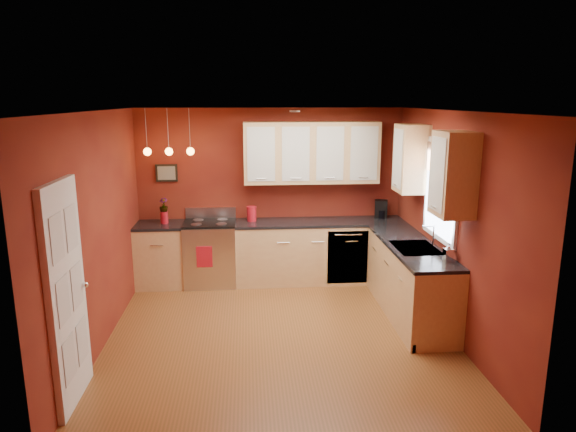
{
  "coord_description": "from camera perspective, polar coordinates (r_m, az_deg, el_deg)",
  "views": [
    {
      "loc": [
        -0.35,
        -5.62,
        2.73
      ],
      "look_at": [
        0.18,
        1.0,
        1.21
      ],
      "focal_mm": 32.0,
      "sensor_mm": 36.0,
      "label": 1
    }
  ],
  "objects": [
    {
      "name": "coffee_maker",
      "position": [
        8.0,
        10.31,
        0.7
      ],
      "size": [
        0.22,
        0.22,
        0.27
      ],
      "rotation": [
        0.0,
        0.0,
        -0.26
      ],
      "color": "black",
      "rests_on": "counter_back_right"
    },
    {
      "name": "gas_range",
      "position": [
        7.78,
        -8.59,
        -4.05
      ],
      "size": [
        0.76,
        0.64,
        1.11
      ],
      "color": "silver",
      "rests_on": "floor"
    },
    {
      "name": "wall_back",
      "position": [
        7.86,
        -1.94,
        2.43
      ],
      "size": [
        4.0,
        0.02,
        2.6
      ],
      "primitive_type": "cube",
      "color": "maroon",
      "rests_on": "floor"
    },
    {
      "name": "wall_front",
      "position": [
        3.82,
        1.04,
        -9.09
      ],
      "size": [
        4.0,
        0.02,
        2.6
      ],
      "primitive_type": "cube",
      "color": "maroon",
      "rests_on": "floor"
    },
    {
      "name": "counter_back_right",
      "position": [
        7.71,
        3.62,
        -0.68
      ],
      "size": [
        2.54,
        0.62,
        0.04
      ],
      "primitive_type": "cube",
      "color": "black",
      "rests_on": "base_cabinets_back_right"
    },
    {
      "name": "sink",
      "position": [
        6.52,
        14.0,
        -3.63
      ],
      "size": [
        0.5,
        0.7,
        0.33
      ],
      "color": "gray",
      "rests_on": "counter_right"
    },
    {
      "name": "upper_cabinets_right",
      "position": [
        6.38,
        15.48,
        5.43
      ],
      "size": [
        0.35,
        1.95,
        0.9
      ],
      "primitive_type": "cube",
      "color": "tan",
      "rests_on": "wall_right"
    },
    {
      "name": "dish_towel",
      "position": [
        7.45,
        -9.28,
        -4.51
      ],
      "size": [
        0.23,
        0.02,
        0.31
      ],
      "primitive_type": "cube",
      "color": "#AE121F",
      "rests_on": "gas_range"
    },
    {
      "name": "wall_right",
      "position": [
        6.26,
        17.63,
        -0.91
      ],
      "size": [
        0.02,
        4.2,
        2.6
      ],
      "primitive_type": "cube",
      "color": "maroon",
      "rests_on": "floor"
    },
    {
      "name": "base_cabinets_back_right",
      "position": [
        7.84,
        3.57,
        -4.02
      ],
      "size": [
        2.54,
        0.6,
        0.9
      ],
      "primitive_type": "cube",
      "color": "tan",
      "rests_on": "floor"
    },
    {
      "name": "ceiling",
      "position": [
        5.63,
        -1.02,
        11.6
      ],
      "size": [
        4.0,
        4.2,
        0.02
      ],
      "primitive_type": "cube",
      "color": "white",
      "rests_on": "wall_back"
    },
    {
      "name": "red_vase",
      "position": [
        7.74,
        -13.59,
        -0.16
      ],
      "size": [
        0.11,
        0.11,
        0.18
      ],
      "primitive_type": "cylinder",
      "color": "#AE121F",
      "rests_on": "counter_back_left"
    },
    {
      "name": "dishwasher_front",
      "position": [
        7.62,
        6.64,
        -4.57
      ],
      "size": [
        0.6,
        0.02,
        0.8
      ],
      "primitive_type": "cube",
      "color": "silver",
      "rests_on": "base_cabinets_back_right"
    },
    {
      "name": "flowers",
      "position": [
        7.7,
        -13.66,
        1.14
      ],
      "size": [
        0.15,
        0.15,
        0.22
      ],
      "primitive_type": "imported",
      "rotation": [
        0.0,
        0.0,
        -0.27
      ],
      "color": "#AE121F",
      "rests_on": "red_vase"
    },
    {
      "name": "window",
      "position": [
        6.44,
        16.67,
        3.07
      ],
      "size": [
        0.06,
        1.02,
        1.22
      ],
      "color": "white",
      "rests_on": "wall_right"
    },
    {
      "name": "base_cabinets_back_left",
      "position": [
        7.87,
        -13.91,
        -4.31
      ],
      "size": [
        0.7,
        0.6,
        0.9
      ],
      "primitive_type": "cube",
      "color": "tan",
      "rests_on": "floor"
    },
    {
      "name": "floor",
      "position": [
        6.26,
        -0.92,
        -12.95
      ],
      "size": [
        4.2,
        4.2,
        0.0
      ],
      "primitive_type": "plane",
      "color": "brown",
      "rests_on": "ground"
    },
    {
      "name": "counter_right",
      "position": [
        6.66,
        13.58,
        -3.23
      ],
      "size": [
        0.62,
        2.1,
        0.04
      ],
      "primitive_type": "cube",
      "color": "black",
      "rests_on": "base_cabinets_right"
    },
    {
      "name": "door_left_wall",
      "position": [
        5.01,
        -23.36,
        -8.09
      ],
      "size": [
        0.12,
        0.82,
        2.05
      ],
      "color": "white",
      "rests_on": "floor"
    },
    {
      "name": "wall_picture",
      "position": [
        7.87,
        -13.34,
        4.68
      ],
      "size": [
        0.32,
        0.03,
        0.26
      ],
      "primitive_type": "cube",
      "color": "black",
      "rests_on": "wall_back"
    },
    {
      "name": "upper_cabinets_back",
      "position": [
        7.64,
        2.62,
        7.05
      ],
      "size": [
        2.0,
        0.35,
        0.9
      ],
      "primitive_type": "cube",
      "color": "tan",
      "rests_on": "wall_back"
    },
    {
      "name": "pendant_lights",
      "position": [
        7.49,
        -13.09,
        7.05
      ],
      "size": [
        0.71,
        0.11,
        0.66
      ],
      "color": "gray",
      "rests_on": "ceiling"
    },
    {
      "name": "base_cabinets_right",
      "position": [
        6.8,
        13.37,
        -7.04
      ],
      "size": [
        0.6,
        2.1,
        0.9
      ],
      "primitive_type": "cube",
      "color": "tan",
      "rests_on": "floor"
    },
    {
      "name": "counter_back_left",
      "position": [
        7.75,
        -14.09,
        -0.99
      ],
      "size": [
        0.7,
        0.62,
        0.04
      ],
      "primitive_type": "cube",
      "color": "black",
      "rests_on": "base_cabinets_back_left"
    },
    {
      "name": "red_canister",
      "position": [
        7.67,
        -4.06,
        0.25
      ],
      "size": [
        0.15,
        0.15,
        0.22
      ],
      "color": "#AE121F",
      "rests_on": "counter_back_right"
    },
    {
      "name": "soap_pump",
      "position": [
        6.06,
        17.4,
        -3.82
      ],
      "size": [
        0.1,
        0.11,
        0.21
      ],
      "primitive_type": "imported",
      "rotation": [
        0.0,
        0.0,
        0.06
      ],
      "color": "white",
      "rests_on": "counter_right"
    },
    {
      "name": "wall_left",
      "position": [
        6.03,
        -20.31,
        -1.62
      ],
      "size": [
        0.02,
        4.2,
        2.6
      ],
      "primitive_type": "cube",
      "color": "maroon",
      "rests_on": "floor"
    }
  ]
}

